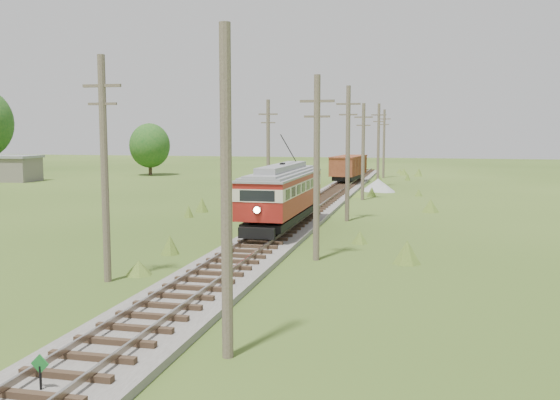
% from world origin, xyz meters
% --- Properties ---
extents(railbed_main, '(3.60, 96.00, 0.57)m').
position_xyz_m(railbed_main, '(0.00, 34.00, 0.19)').
color(railbed_main, '#605B54').
rests_on(railbed_main, ground).
extents(switch_marker, '(0.45, 0.06, 1.08)m').
position_xyz_m(switch_marker, '(-0.20, 1.50, 0.63)').
color(switch_marker, black).
rests_on(switch_marker, ground).
extents(streetcar, '(2.76, 11.62, 5.29)m').
position_xyz_m(streetcar, '(-0.00, 25.44, 2.50)').
color(streetcar, black).
rests_on(streetcar, ground).
extents(gondola, '(3.47, 8.29, 2.67)m').
position_xyz_m(gondola, '(0.00, 59.14, 2.01)').
color(gondola, black).
rests_on(gondola, ground).
extents(gravel_pile, '(3.46, 3.67, 1.26)m').
position_xyz_m(gravel_pile, '(3.88, 52.41, 0.59)').
color(gravel_pile, gray).
rests_on(gravel_pile, ground).
extents(utility_pole_r_1, '(0.30, 0.30, 8.80)m').
position_xyz_m(utility_pole_r_1, '(3.10, 5.00, 4.40)').
color(utility_pole_r_1, brown).
rests_on(utility_pole_r_1, ground).
extents(utility_pole_r_2, '(1.60, 0.30, 8.60)m').
position_xyz_m(utility_pole_r_2, '(3.30, 18.00, 4.42)').
color(utility_pole_r_2, brown).
rests_on(utility_pole_r_2, ground).
extents(utility_pole_r_3, '(1.60, 0.30, 9.00)m').
position_xyz_m(utility_pole_r_3, '(3.20, 31.00, 4.63)').
color(utility_pole_r_3, brown).
rests_on(utility_pole_r_3, ground).
extents(utility_pole_r_4, '(1.60, 0.30, 8.40)m').
position_xyz_m(utility_pole_r_4, '(3.00, 44.00, 4.32)').
color(utility_pole_r_4, brown).
rests_on(utility_pole_r_4, ground).
extents(utility_pole_r_5, '(1.60, 0.30, 8.90)m').
position_xyz_m(utility_pole_r_5, '(3.40, 57.00, 4.58)').
color(utility_pole_r_5, brown).
rests_on(utility_pole_r_5, ground).
extents(utility_pole_r_6, '(1.60, 0.30, 8.70)m').
position_xyz_m(utility_pole_r_6, '(3.20, 70.00, 4.47)').
color(utility_pole_r_6, brown).
rests_on(utility_pole_r_6, ground).
extents(utility_pole_l_a, '(1.60, 0.30, 9.00)m').
position_xyz_m(utility_pole_l_a, '(-4.20, 12.00, 4.63)').
color(utility_pole_l_a, brown).
rests_on(utility_pole_l_a, ground).
extents(utility_pole_l_b, '(1.60, 0.30, 8.60)m').
position_xyz_m(utility_pole_l_b, '(-4.50, 40.00, 4.42)').
color(utility_pole_l_b, brown).
rests_on(utility_pole_l_b, ground).
extents(tree_mid_a, '(5.46, 5.46, 7.03)m').
position_xyz_m(tree_mid_a, '(-28.00, 68.00, 4.02)').
color(tree_mid_a, '#38281C').
rests_on(tree_mid_a, ground).
extents(shed, '(6.40, 4.40, 3.10)m').
position_xyz_m(shed, '(-40.00, 55.00, 1.57)').
color(shed, slate).
rests_on(shed, ground).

